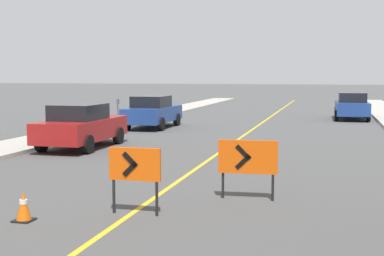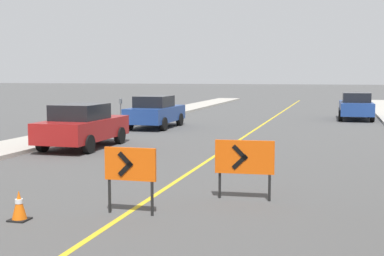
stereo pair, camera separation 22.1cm
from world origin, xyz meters
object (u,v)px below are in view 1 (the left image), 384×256
(arrow_barricade_primary, at_px, (135,167))
(parking_meter_far_curb, at_px, (118,106))
(parked_car_curb_near, at_px, (81,126))
(parked_car_curb_mid, at_px, (152,112))
(parked_car_curb_far, at_px, (352,106))
(arrow_barricade_secondary, at_px, (248,159))
(traffic_cone_farthest, at_px, (24,206))

(arrow_barricade_primary, distance_m, parking_meter_far_curb, 16.50)
(parked_car_curb_near, xyz_separation_m, parking_meter_far_curb, (-1.47, 6.97, 0.29))
(arrow_barricade_primary, relative_size, parked_car_curb_mid, 0.30)
(arrow_barricade_primary, relative_size, parked_car_curb_far, 0.29)
(parked_car_curb_near, distance_m, parked_car_curb_mid, 7.57)
(parked_car_curb_far, height_order, parking_meter_far_curb, parked_car_curb_far)
(arrow_barricade_primary, height_order, parked_car_curb_near, parked_car_curb_near)
(parked_car_curb_mid, height_order, parked_car_curb_far, same)
(arrow_barricade_primary, height_order, parked_car_curb_mid, parked_car_curb_mid)
(arrow_barricade_secondary, relative_size, parked_car_curb_far, 0.29)
(parking_meter_far_curb, bearing_deg, traffic_cone_farthest, -73.34)
(arrow_barricade_secondary, xyz_separation_m, parked_car_curb_near, (-7.00, 6.41, -0.07))
(arrow_barricade_primary, distance_m, parked_car_curb_far, 23.80)
(arrow_barricade_primary, bearing_deg, parked_car_curb_far, 77.95)
(parked_car_curb_mid, bearing_deg, parked_car_curb_near, -90.43)
(parked_car_curb_near, relative_size, parked_car_curb_mid, 1.00)
(arrow_barricade_primary, distance_m, parked_car_curb_near, 9.63)
(parking_meter_far_curb, bearing_deg, parked_car_curb_near, -78.09)
(parked_car_curb_mid, relative_size, parked_car_curb_far, 0.99)
(traffic_cone_farthest, bearing_deg, parked_car_curb_near, 110.15)
(parked_car_curb_mid, bearing_deg, arrow_barricade_primary, -71.86)
(arrow_barricade_primary, xyz_separation_m, parked_car_curb_far, (4.75, 23.32, -0.10))
(arrow_barricade_primary, xyz_separation_m, arrow_barricade_secondary, (1.87, 1.75, -0.03))
(parked_car_curb_far, bearing_deg, parked_car_curb_mid, -143.31)
(arrow_barricade_secondary, distance_m, parked_car_curb_far, 21.76)
(traffic_cone_farthest, bearing_deg, arrow_barricade_primary, 28.01)
(arrow_barricade_secondary, bearing_deg, parking_meter_far_curb, 118.26)
(arrow_barricade_primary, height_order, parking_meter_far_curb, parking_meter_far_curb)
(traffic_cone_farthest, height_order, arrow_barricade_secondary, arrow_barricade_secondary)
(traffic_cone_farthest, relative_size, parking_meter_far_curb, 0.41)
(parked_car_curb_near, bearing_deg, arrow_barricade_primary, -57.82)
(arrow_barricade_secondary, bearing_deg, parked_car_curb_near, 133.44)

